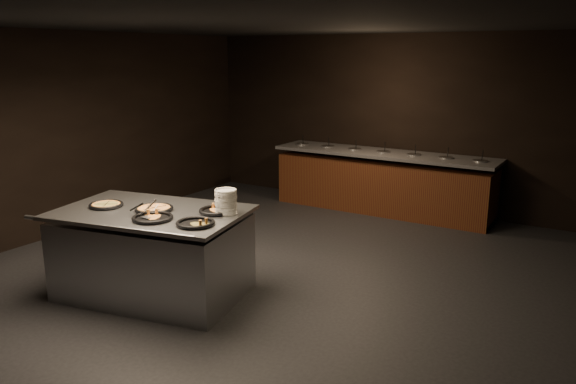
{
  "coord_description": "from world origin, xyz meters",
  "views": [
    {
      "loc": [
        3.46,
        -4.97,
        2.57
      ],
      "look_at": [
        0.19,
        0.3,
        1.04
      ],
      "focal_mm": 35.0,
      "sensor_mm": 36.0,
      "label": 1
    }
  ],
  "objects_px": {
    "serving_counter": "(153,255)",
    "pan_cheese_whole": "(154,209)",
    "pan_veggie_whole": "(106,205)",
    "plate_stack": "(226,202)"
  },
  "relations": [
    {
      "from": "pan_cheese_whole",
      "to": "plate_stack",
      "type": "bearing_deg",
      "value": 22.85
    },
    {
      "from": "plate_stack",
      "to": "pan_veggie_whole",
      "type": "height_order",
      "value": "plate_stack"
    },
    {
      "from": "serving_counter",
      "to": "pan_veggie_whole",
      "type": "height_order",
      "value": "pan_veggie_whole"
    },
    {
      "from": "serving_counter",
      "to": "pan_cheese_whole",
      "type": "xyz_separation_m",
      "value": [
        0.03,
        0.02,
        0.52
      ]
    },
    {
      "from": "serving_counter",
      "to": "pan_cheese_whole",
      "type": "height_order",
      "value": "pan_cheese_whole"
    },
    {
      "from": "plate_stack",
      "to": "pan_cheese_whole",
      "type": "height_order",
      "value": "plate_stack"
    },
    {
      "from": "plate_stack",
      "to": "pan_veggie_whole",
      "type": "distance_m",
      "value": 1.37
    },
    {
      "from": "pan_cheese_whole",
      "to": "pan_veggie_whole",
      "type": "bearing_deg",
      "value": -163.74
    },
    {
      "from": "pan_veggie_whole",
      "to": "pan_cheese_whole",
      "type": "bearing_deg",
      "value": 16.26
    },
    {
      "from": "plate_stack",
      "to": "pan_cheese_whole",
      "type": "bearing_deg",
      "value": -157.15
    }
  ]
}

